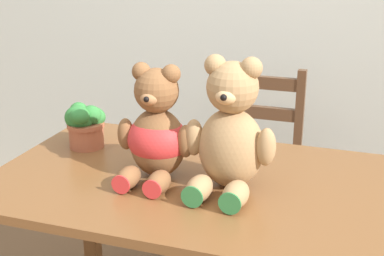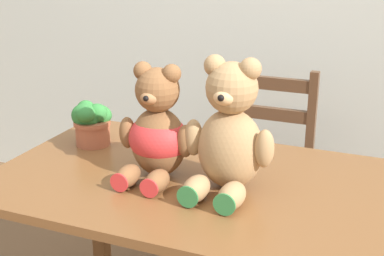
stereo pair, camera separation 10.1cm
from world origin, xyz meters
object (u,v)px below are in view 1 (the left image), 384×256
Objects in this scene: teddy_bear_left at (156,133)px; teddy_bear_right at (230,134)px; wooden_chair_behind at (253,173)px; potted_plant at (85,123)px.

teddy_bear_right is at bearing 179.13° from teddy_bear_left.
wooden_chair_behind reaches higher than potted_plant.
wooden_chair_behind is 0.95m from teddy_bear_right.
wooden_chair_behind is at bearing -100.66° from teddy_bear_left.
teddy_bear_right is 0.63m from potted_plant.
wooden_chair_behind is 0.94m from teddy_bear_left.
potted_plant is at bearing -24.40° from teddy_bear_left.
wooden_chair_behind is 0.92m from potted_plant.
teddy_bear_right is (0.09, -0.81, 0.49)m from wooden_chair_behind.
teddy_bear_left is (-0.16, -0.81, 0.46)m from wooden_chair_behind.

